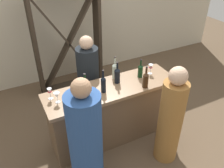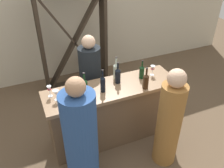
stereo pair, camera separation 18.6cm
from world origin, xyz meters
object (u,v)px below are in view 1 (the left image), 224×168
at_px(wine_bottle_far_right_dark_green, 140,70).
at_px(wine_bottle_leftmost_dark_green, 85,87).
at_px(wine_bottle_second_right_clear_pale, 115,70).
at_px(person_right_guest, 89,84).
at_px(wine_bottle_second_left_near_black, 103,84).
at_px(wine_glass_near_left, 57,95).
at_px(wine_glass_near_center, 151,67).
at_px(person_center_guest, 86,143).
at_px(wine_bottle_center_near_black, 117,75).
at_px(wine_glass_near_right, 50,92).
at_px(wine_bottle_rightmost_amber_brown, 146,79).
at_px(wine_rack, 68,43).
at_px(person_left_guest, 171,119).

bearing_deg(wine_bottle_far_right_dark_green, wine_bottle_leftmost_dark_green, -175.28).
distance_m(wine_bottle_second_right_clear_pale, wine_bottle_far_right_dark_green, 0.37).
height_order(wine_bottle_far_right_dark_green, person_right_guest, person_right_guest).
relative_size(wine_bottle_second_left_near_black, wine_bottle_far_right_dark_green, 1.16).
height_order(wine_glass_near_left, wine_glass_near_center, wine_glass_near_center).
height_order(wine_glass_near_center, person_center_guest, person_center_guest).
xyz_separation_m(wine_bottle_center_near_black, wine_glass_near_left, (-0.88, -0.07, -0.02)).
height_order(wine_bottle_leftmost_dark_green, wine_glass_near_left, wine_bottle_leftmost_dark_green).
distance_m(wine_bottle_second_right_clear_pale, wine_glass_near_right, 0.97).
bearing_deg(wine_glass_near_right, wine_bottle_far_right_dark_green, -2.84).
bearing_deg(wine_bottle_rightmost_amber_brown, wine_rack, 104.91).
bearing_deg(wine_bottle_center_near_black, wine_bottle_far_right_dark_green, -3.16).
xyz_separation_m(wine_bottle_rightmost_amber_brown, person_right_guest, (-0.54, 0.75, -0.36)).
distance_m(wine_bottle_leftmost_dark_green, person_center_guest, 0.72).
distance_m(wine_bottle_leftmost_dark_green, person_left_guest, 1.18).
bearing_deg(person_left_guest, wine_bottle_far_right_dark_green, 18.68).
relative_size(wine_glass_near_left, person_center_guest, 0.09).
xyz_separation_m(wine_rack, wine_glass_near_right, (-0.74, -1.53, 0.08)).
xyz_separation_m(wine_rack, wine_bottle_leftmost_dark_green, (-0.31, -1.67, 0.09)).
xyz_separation_m(wine_bottle_center_near_black, person_right_guest, (-0.25, 0.48, -0.36)).
height_order(wine_bottle_far_right_dark_green, wine_glass_near_center, wine_bottle_far_right_dark_green).
relative_size(wine_bottle_second_left_near_black, wine_glass_near_left, 2.28).
distance_m(wine_glass_near_center, person_left_guest, 0.85).
relative_size(wine_bottle_center_near_black, person_right_guest, 0.21).
bearing_deg(wine_bottle_leftmost_dark_green, person_left_guest, -36.36).
height_order(wine_bottle_leftmost_dark_green, person_center_guest, person_center_guest).
bearing_deg(wine_glass_near_right, wine_bottle_second_left_near_black, -14.06).
bearing_deg(person_left_guest, wine_glass_near_center, 4.50).
relative_size(wine_rack, wine_glass_near_center, 12.59).
bearing_deg(wine_bottle_second_left_near_black, person_left_guest, -43.73).
xyz_separation_m(wine_bottle_center_near_black, person_left_guest, (0.39, -0.76, -0.38)).
bearing_deg(person_right_guest, wine_glass_near_center, 42.41).
distance_m(wine_rack, wine_glass_near_center, 1.76).
height_order(wine_bottle_far_right_dark_green, person_left_guest, person_left_guest).
distance_m(wine_rack, wine_bottle_second_left_near_black, 1.70).
bearing_deg(wine_bottle_second_left_near_black, wine_bottle_second_right_clear_pale, 39.32).
xyz_separation_m(wine_rack, wine_bottle_far_right_dark_green, (0.57, -1.60, 0.08)).
bearing_deg(person_left_guest, wine_glass_near_left, 78.54).
height_order(wine_rack, person_left_guest, wine_rack).
distance_m(wine_bottle_far_right_dark_green, person_left_guest, 0.82).
bearing_deg(wine_rack, wine_glass_near_right, -115.71).
bearing_deg(wine_bottle_second_left_near_black, person_right_guest, 88.24).
distance_m(wine_glass_near_left, wine_glass_near_right, 0.13).
bearing_deg(wine_glass_near_left, person_left_guest, -28.43).
height_order(wine_bottle_leftmost_dark_green, wine_bottle_center_near_black, wine_bottle_leftmost_dark_green).
bearing_deg(person_right_guest, person_center_guest, -40.50).
xyz_separation_m(wine_bottle_leftmost_dark_green, wine_bottle_second_right_clear_pale, (0.54, 0.21, 0.01)).
distance_m(wine_glass_near_right, person_right_guest, 0.88).
bearing_deg(wine_bottle_leftmost_dark_green, wine_rack, 79.57).
xyz_separation_m(wine_bottle_rightmost_amber_brown, person_left_guest, (0.10, -0.48, -0.37)).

